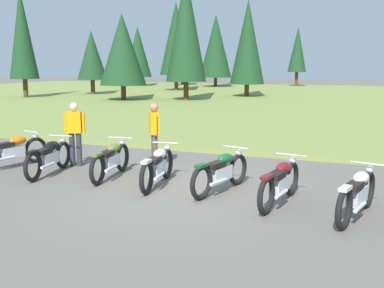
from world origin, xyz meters
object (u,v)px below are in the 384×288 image
(motorcycle_black, at_px, (49,157))
(motorcycle_cream, at_px, (357,193))
(motorcycle_orange, at_px, (13,151))
(motorcycle_olive, at_px, (111,159))
(rider_in_hivis_vest, at_px, (75,130))
(rider_near_row_end, at_px, (154,131))
(motorcycle_british_green, at_px, (221,171))
(motorcycle_silver, at_px, (158,166))
(motorcycle_maroon, at_px, (280,182))

(motorcycle_black, distance_m, motorcycle_cream, 7.08)
(motorcycle_orange, height_order, motorcycle_olive, same)
(rider_in_hivis_vest, bearing_deg, motorcycle_black, -92.42)
(rider_in_hivis_vest, xyz_separation_m, rider_near_row_end, (2.01, 0.58, 0.00))
(motorcycle_british_green, bearing_deg, motorcycle_orange, 177.33)
(motorcycle_olive, bearing_deg, motorcycle_british_green, -4.67)
(motorcycle_orange, xyz_separation_m, motorcycle_cream, (8.43, -0.98, 0.00))
(motorcycle_cream, height_order, rider_in_hivis_vest, rider_in_hivis_vest)
(motorcycle_silver, distance_m, rider_in_hivis_vest, 3.07)
(motorcycle_british_green, bearing_deg, motorcycle_silver, -178.80)
(motorcycle_british_green, height_order, rider_near_row_end, rider_near_row_end)
(motorcycle_olive, bearing_deg, motorcycle_silver, -10.91)
(motorcycle_olive, distance_m, motorcycle_cream, 5.57)
(motorcycle_black, height_order, motorcycle_british_green, same)
(motorcycle_cream, height_order, rider_near_row_end, rider_near_row_end)
(motorcycle_orange, height_order, rider_in_hivis_vest, rider_in_hivis_vest)
(motorcycle_british_green, bearing_deg, motorcycle_cream, -14.76)
(motorcycle_british_green, xyz_separation_m, rider_in_hivis_vest, (-4.30, 0.98, 0.51))
(motorcycle_maroon, relative_size, rider_near_row_end, 1.25)
(motorcycle_silver, relative_size, motorcycle_maroon, 1.00)
(rider_near_row_end, bearing_deg, motorcycle_orange, -159.45)
(motorcycle_olive, distance_m, motorcycle_maroon, 4.14)
(motorcycle_silver, xyz_separation_m, motorcycle_maroon, (2.76, -0.38, 0.00))
(motorcycle_silver, bearing_deg, motorcycle_maroon, -7.84)
(motorcycle_black, bearing_deg, motorcycle_maroon, -3.71)
(motorcycle_maroon, distance_m, rider_near_row_end, 4.13)
(motorcycle_olive, height_order, rider_in_hivis_vest, rider_in_hivis_vest)
(motorcycle_maroon, distance_m, rider_in_hivis_vest, 5.80)
(motorcycle_silver, bearing_deg, motorcycle_olive, 169.09)
(motorcycle_orange, distance_m, motorcycle_silver, 4.29)
(motorcycle_silver, xyz_separation_m, motorcycle_british_green, (1.45, 0.03, 0.00))
(motorcycle_black, relative_size, motorcycle_olive, 1.00)
(motorcycle_silver, height_order, rider_in_hivis_vest, rider_in_hivis_vest)
(motorcycle_british_green, bearing_deg, rider_near_row_end, 145.77)
(motorcycle_black, bearing_deg, rider_near_row_end, 37.95)
(motorcycle_orange, bearing_deg, motorcycle_british_green, -2.67)
(motorcycle_british_green, relative_size, motorcycle_maroon, 0.98)
(motorcycle_black, height_order, motorcycle_olive, same)
(motorcycle_silver, distance_m, motorcycle_british_green, 1.45)
(motorcycle_black, distance_m, rider_in_hivis_vest, 1.14)
(motorcycle_maroon, xyz_separation_m, rider_in_hivis_vest, (-5.61, 1.39, 0.51))
(motorcycle_orange, xyz_separation_m, rider_near_row_end, (3.44, 1.29, 0.51))
(motorcycle_british_green, height_order, rider_in_hivis_vest, rider_in_hivis_vest)
(motorcycle_british_green, bearing_deg, rider_in_hivis_vest, 167.17)
(motorcycle_silver, distance_m, rider_near_row_end, 1.87)
(motorcycle_maroon, height_order, rider_near_row_end, rider_near_row_end)
(motorcycle_olive, relative_size, rider_in_hivis_vest, 1.26)
(motorcycle_maroon, bearing_deg, rider_in_hivis_vest, 166.09)
(motorcycle_british_green, height_order, motorcycle_cream, same)
(rider_in_hivis_vest, bearing_deg, motorcycle_cream, -13.57)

